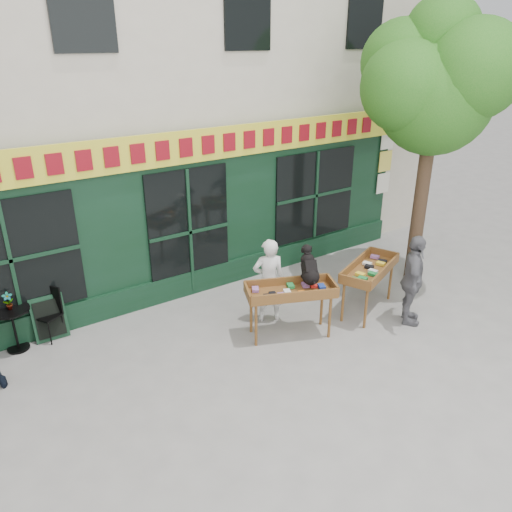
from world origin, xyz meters
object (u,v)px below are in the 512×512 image
at_px(book_cart_center, 291,293).
at_px(dog, 310,265).
at_px(woman, 269,280).
at_px(man_right, 413,281).
at_px(bistro_table, 13,321).
at_px(book_cart_right, 370,271).

xyz_separation_m(book_cart_center, dog, (0.35, -0.05, 0.47)).
height_order(dog, woman, woman).
height_order(man_right, bistro_table, man_right).
distance_m(book_cart_center, woman, 0.65).
bearing_deg(dog, man_right, -3.11).
height_order(woman, book_cart_right, woman).
relative_size(book_cart_right, bistro_table, 2.14).
relative_size(dog, woman, 0.38).
xyz_separation_m(woman, book_cart_right, (1.77, -0.78, 0.02)).
bearing_deg(man_right, book_cart_right, 68.96).
bearing_deg(book_cart_right, bistro_table, 135.24).
distance_m(man_right, bistro_table, 6.87).
relative_size(book_cart_right, man_right, 0.96).
bearing_deg(book_cart_center, dog, 14.66).
xyz_separation_m(book_cart_center, bistro_table, (-4.06, 2.21, -0.28)).
xyz_separation_m(dog, man_right, (1.72, -0.83, -0.44)).
bearing_deg(bistro_table, woman, -21.03).
height_order(book_cart_right, bistro_table, book_cart_right).
bearing_deg(dog, book_cart_right, 19.43).
xyz_separation_m(dog, bistro_table, (-4.41, 2.26, -0.75)).
xyz_separation_m(woman, man_right, (2.07, -1.53, 0.05)).
bearing_deg(woman, bistro_table, 1.75).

